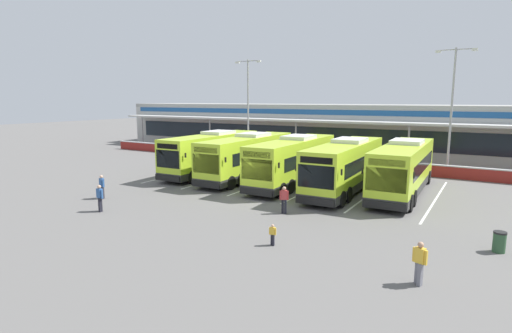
% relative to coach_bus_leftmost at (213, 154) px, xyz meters
% --- Properties ---
extents(ground_plane, '(200.00, 200.00, 0.00)m').
position_rel_coach_bus_leftmost_xyz_m(ground_plane, '(8.31, -6.18, -1.79)').
color(ground_plane, '#605E5B').
extents(terminal_building, '(70.00, 13.00, 6.00)m').
position_rel_coach_bus_leftmost_xyz_m(terminal_building, '(8.31, 20.73, 1.23)').
color(terminal_building, '#B7B7B2').
rests_on(terminal_building, ground).
extents(red_barrier_wall, '(60.00, 0.40, 1.10)m').
position_rel_coach_bus_leftmost_xyz_m(red_barrier_wall, '(8.31, 8.32, -1.23)').
color(red_barrier_wall, maroon).
rests_on(red_barrier_wall, ground).
extents(coach_bus_leftmost, '(3.15, 12.22, 3.78)m').
position_rel_coach_bus_leftmost_xyz_m(coach_bus_leftmost, '(0.00, 0.00, 0.00)').
color(coach_bus_leftmost, '#B7DB2D').
rests_on(coach_bus_leftmost, ground).
extents(coach_bus_left_centre, '(3.15, 12.22, 3.78)m').
position_rel_coach_bus_leftmost_xyz_m(coach_bus_left_centre, '(3.97, -0.33, 0.00)').
color(coach_bus_left_centre, '#B7DB2D').
rests_on(coach_bus_left_centre, ground).
extents(coach_bus_centre, '(3.15, 12.22, 3.78)m').
position_rel_coach_bus_leftmost_xyz_m(coach_bus_centre, '(8.35, -0.53, 0.00)').
color(coach_bus_centre, '#B7DB2D').
rests_on(coach_bus_centre, ground).
extents(coach_bus_right_centre, '(3.15, 12.22, 3.78)m').
position_rel_coach_bus_leftmost_xyz_m(coach_bus_right_centre, '(12.68, -0.87, 0.00)').
color(coach_bus_right_centre, '#B7DB2D').
rests_on(coach_bus_right_centre, ground).
extents(coach_bus_rightmost, '(3.15, 12.22, 3.78)m').
position_rel_coach_bus_leftmost_xyz_m(coach_bus_rightmost, '(16.51, 0.30, 0.00)').
color(coach_bus_rightmost, '#B7DB2D').
rests_on(coach_bus_rightmost, ground).
extents(bay_stripe_far_west, '(0.14, 13.00, 0.01)m').
position_rel_coach_bus_leftmost_xyz_m(bay_stripe_far_west, '(-2.19, -0.18, -1.78)').
color(bay_stripe_far_west, silver).
rests_on(bay_stripe_far_west, ground).
extents(bay_stripe_west, '(0.14, 13.00, 0.01)m').
position_rel_coach_bus_leftmost_xyz_m(bay_stripe_west, '(2.01, -0.18, -1.78)').
color(bay_stripe_west, silver).
rests_on(bay_stripe_west, ground).
extents(bay_stripe_mid_west, '(0.14, 13.00, 0.01)m').
position_rel_coach_bus_leftmost_xyz_m(bay_stripe_mid_west, '(6.21, -0.18, -1.78)').
color(bay_stripe_mid_west, silver).
rests_on(bay_stripe_mid_west, ground).
extents(bay_stripe_centre, '(0.14, 13.00, 0.01)m').
position_rel_coach_bus_leftmost_xyz_m(bay_stripe_centre, '(10.41, -0.18, -1.78)').
color(bay_stripe_centre, silver).
rests_on(bay_stripe_centre, ground).
extents(bay_stripe_mid_east, '(0.14, 13.00, 0.01)m').
position_rel_coach_bus_leftmost_xyz_m(bay_stripe_mid_east, '(14.61, -0.18, -1.78)').
color(bay_stripe_mid_east, silver).
rests_on(bay_stripe_mid_east, ground).
extents(bay_stripe_east, '(0.14, 13.00, 0.01)m').
position_rel_coach_bus_leftmost_xyz_m(bay_stripe_east, '(18.81, -0.18, -1.78)').
color(bay_stripe_east, silver).
rests_on(bay_stripe_east, ground).
extents(pedestrian_with_handbag, '(0.64, 0.42, 1.62)m').
position_rel_coach_bus_leftmost_xyz_m(pedestrian_with_handbag, '(-0.60, -11.61, -0.93)').
color(pedestrian_with_handbag, '#33333D').
rests_on(pedestrian_with_handbag, ground).
extents(pedestrian_in_dark_coat, '(0.52, 0.35, 1.62)m').
position_rel_coach_bus_leftmost_xyz_m(pedestrian_in_dark_coat, '(11.57, -8.52, -0.91)').
color(pedestrian_in_dark_coat, black).
rests_on(pedestrian_in_dark_coat, ground).
extents(pedestrian_child, '(0.33, 0.18, 1.00)m').
position_rel_coach_bus_leftmost_xyz_m(pedestrian_child, '(13.49, -13.47, -1.24)').
color(pedestrian_child, black).
rests_on(pedestrian_child, ground).
extents(pedestrian_near_bin, '(0.53, 0.38, 1.62)m').
position_rel_coach_bus_leftmost_xyz_m(pedestrian_near_bin, '(19.92, -14.27, -0.91)').
color(pedestrian_near_bin, slate).
rests_on(pedestrian_near_bin, ground).
extents(pedestrian_approaching_bus, '(0.53, 0.32, 1.62)m').
position_rel_coach_bus_leftmost_xyz_m(pedestrian_approaching_bus, '(1.94, -13.77, -0.91)').
color(pedestrian_approaching_bus, black).
rests_on(pedestrian_approaching_bus, ground).
extents(lamp_post_west, '(3.24, 0.28, 11.00)m').
position_rel_coach_bus_leftmost_xyz_m(lamp_post_west, '(-2.40, 9.96, 4.50)').
color(lamp_post_west, '#9E9EA3').
rests_on(lamp_post_west, ground).
extents(lamp_post_centre, '(3.24, 0.28, 11.00)m').
position_rel_coach_bus_leftmost_xyz_m(lamp_post_centre, '(18.42, 10.18, 4.50)').
color(lamp_post_centre, '#9E9EA3').
rests_on(lamp_post_centre, ground).
extents(litter_bin, '(0.54, 0.54, 0.93)m').
position_rel_coach_bus_leftmost_xyz_m(litter_bin, '(22.42, -9.11, -1.32)').
color(litter_bin, '#2D5133').
rests_on(litter_bin, ground).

